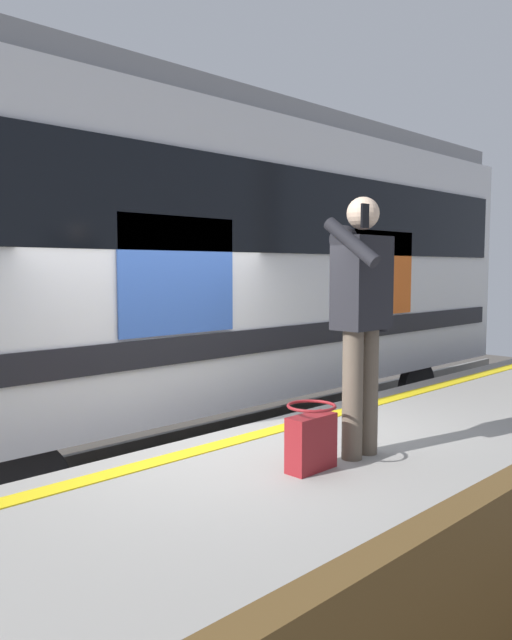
% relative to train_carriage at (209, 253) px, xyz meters
% --- Properties ---
extents(ground_plane, '(25.81, 25.81, 0.00)m').
position_rel_train_carriage_xyz_m(ground_plane, '(1.81, 2.21, -2.53)').
color(ground_plane, '#4C4742').
extents(platform, '(17.20, 4.30, 1.05)m').
position_rel_train_carriage_xyz_m(platform, '(1.81, 4.36, -2.01)').
color(platform, gray).
rests_on(platform, ground).
extents(safety_line, '(16.86, 0.16, 0.01)m').
position_rel_train_carriage_xyz_m(safety_line, '(1.81, 2.51, -1.48)').
color(safety_line, yellow).
rests_on(safety_line, platform).
extents(track_rail_near, '(22.37, 0.08, 0.16)m').
position_rel_train_carriage_xyz_m(track_rail_near, '(1.81, 0.71, -2.45)').
color(track_rail_near, slate).
rests_on(track_rail_near, ground).
extents(track_rail_far, '(22.37, 0.08, 0.16)m').
position_rel_train_carriage_xyz_m(track_rail_far, '(1.81, -0.72, -2.45)').
color(track_rail_far, slate).
rests_on(track_rail_far, ground).
extents(train_carriage, '(9.12, 2.95, 3.99)m').
position_rel_train_carriage_xyz_m(train_carriage, '(0.00, 0.00, 0.00)').
color(train_carriage, silver).
rests_on(train_carriage, ground).
extents(passenger, '(0.57, 0.55, 1.77)m').
position_rel_train_carriage_xyz_m(passenger, '(1.51, 3.37, -0.43)').
color(passenger, brown).
rests_on(passenger, platform).
extents(handbag, '(0.35, 0.32, 0.43)m').
position_rel_train_carriage_xyz_m(handbag, '(1.98, 3.34, -1.28)').
color(handbag, maroon).
rests_on(handbag, platform).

